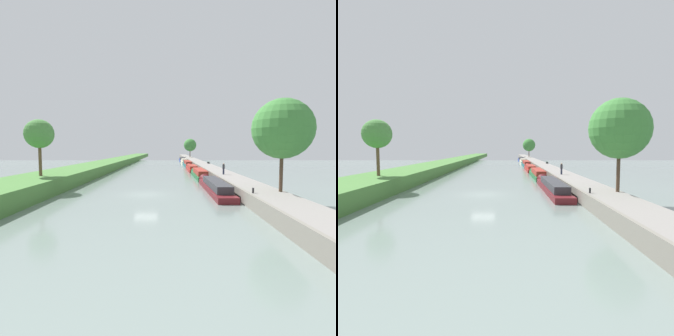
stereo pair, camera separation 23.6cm
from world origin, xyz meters
TOP-DOWN VIEW (x-y plane):
  - ground_plane at (0.00, 0.00)m, footprint 160.00×160.00m
  - left_grassy_bank at (-12.76, 0.00)m, footprint 6.91×260.00m
  - right_towpath at (11.03, 0.00)m, footprint 3.43×260.00m
  - stone_quay at (9.19, 0.00)m, footprint 0.25×260.00m
  - narrowboat_maroon at (7.77, 2.59)m, footprint 1.94×15.81m
  - narrowboat_green at (7.74, 17.14)m, footprint 1.86×13.52m
  - narrowboat_red at (7.65, 31.02)m, footprint 1.95×12.91m
  - narrowboat_teal at (7.76, 45.73)m, footprint 1.83×15.89m
  - narrowboat_cream at (7.77, 60.85)m, footprint 1.81×13.07m
  - narrowboat_blue at (7.84, 74.43)m, footprint 2.12×12.34m
  - tree_rightbank_near at (12.26, -5.35)m, footprint 5.19×5.19m
  - tree_rightbank_midnear at (11.58, 83.58)m, footprint 5.20×5.20m
  - tree_leftbank_downstream at (-12.63, 2.87)m, footprint 3.35×3.35m
  - person_walking at (10.41, 9.99)m, footprint 0.34×0.34m
  - mooring_bollard_near at (9.61, -6.11)m, footprint 0.16×0.16m
  - mooring_bollard_far at (9.61, 79.43)m, footprint 0.16×0.16m
  - park_bench at (12.29, 37.08)m, footprint 0.44×1.50m

SIDE VIEW (x-z plane):
  - ground_plane at x=0.00m, z-range 0.00..0.00m
  - narrowboat_red at x=7.65m, z-range -0.43..1.45m
  - narrowboat_maroon at x=7.77m, z-range -0.44..1.55m
  - narrowboat_blue at x=7.84m, z-range -0.50..1.67m
  - right_towpath at x=11.03m, z-range 0.00..1.18m
  - narrowboat_green at x=7.74m, z-range -0.41..1.60m
  - narrowboat_cream at x=7.77m, z-range -0.35..1.56m
  - narrowboat_teal at x=7.76m, z-range -0.40..1.62m
  - stone_quay at x=9.19m, z-range 0.00..1.23m
  - left_grassy_bank at x=-12.76m, z-range 0.00..1.73m
  - mooring_bollard_near at x=9.61m, z-range 1.18..1.63m
  - mooring_bollard_far at x=9.61m, z-range 1.18..1.63m
  - park_bench at x=12.29m, z-range 1.29..1.76m
  - person_walking at x=10.41m, z-range 1.22..2.88m
  - tree_rightbank_midnear at x=11.58m, z-range 2.39..10.01m
  - tree_leftbank_downstream at x=-12.63m, z-range 3.31..9.91m
  - tree_rightbank_near at x=12.26m, z-range 2.61..10.69m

